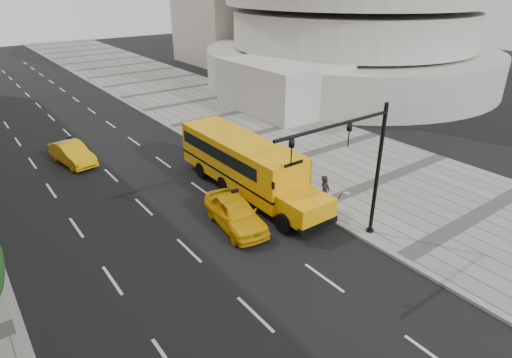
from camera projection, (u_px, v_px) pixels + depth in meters
ground at (161, 202)px, 23.35m from camera, size 140.00×140.00×0.00m
sidewalk_museum at (320, 152)px, 29.78m from camera, size 12.00×140.00×0.15m
curb_museum at (250, 173)px, 26.55m from camera, size 0.30×140.00×0.15m
school_bus at (243, 161)px, 23.96m from camera, size 2.96×11.56×3.19m
taxi_near at (235, 213)px, 20.73m from camera, size 2.34×4.61×1.50m
taxi_far at (72, 153)px, 27.86m from camera, size 2.12×4.39×1.39m
pedestrian at (325, 193)px, 21.94m from camera, size 0.79×0.64×1.88m
traffic_signal at (358, 162)px, 17.91m from camera, size 6.18×0.36×6.40m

